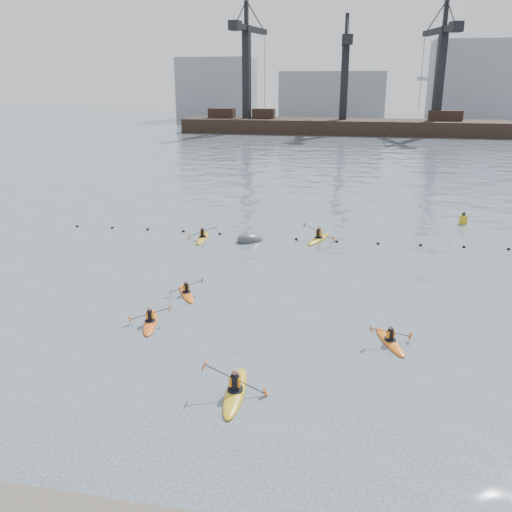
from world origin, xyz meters
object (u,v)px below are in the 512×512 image
(kayaker_0, at_px, (150,322))
(kayaker_4, at_px, (390,341))
(mooring_buoy, at_px, (250,241))
(nav_buoy, at_px, (463,219))
(kayaker_3, at_px, (319,239))
(kayaker_5, at_px, (203,238))
(kayaker_1, at_px, (235,391))
(kayaker_2, at_px, (186,293))

(kayaker_0, xyz_separation_m, kayaker_4, (11.44, 0.23, -0.00))
(kayaker_0, height_order, mooring_buoy, kayaker_0)
(kayaker_4, distance_m, nav_buoy, 24.32)
(kayaker_3, relative_size, kayaker_5, 1.10)
(kayaker_1, bearing_deg, kayaker_2, 113.77)
(kayaker_1, height_order, kayaker_4, kayaker_1)
(mooring_buoy, bearing_deg, kayaker_2, -96.60)
(nav_buoy, bearing_deg, kayaker_0, -127.47)
(kayaker_2, bearing_deg, kayaker_0, -127.27)
(kayaker_2, distance_m, nav_buoy, 26.36)
(kayaker_0, height_order, kayaker_3, kayaker_3)
(kayaker_1, relative_size, nav_buoy, 3.10)
(kayaker_2, relative_size, kayaker_4, 0.92)
(kayaker_3, height_order, kayaker_4, kayaker_3)
(kayaker_0, bearing_deg, kayaker_5, 81.05)
(mooring_buoy, bearing_deg, kayaker_5, -176.47)
(kayaker_5, height_order, mooring_buoy, kayaker_5)
(kayaker_2, bearing_deg, kayaker_5, 72.35)
(nav_buoy, bearing_deg, mooring_buoy, -152.31)
(kayaker_1, relative_size, kayaker_2, 1.33)
(kayaker_1, distance_m, kayaker_5, 21.40)
(kayaker_5, bearing_deg, kayaker_3, 4.95)
(kayaker_3, bearing_deg, kayaker_2, -99.13)
(kayaker_3, distance_m, mooring_buoy, 5.10)
(kayaker_2, xyz_separation_m, kayaker_4, (10.92, -3.75, 0.00))
(kayaker_5, distance_m, mooring_buoy, 3.63)
(nav_buoy, bearing_deg, kayaker_4, -105.91)
(kayaker_0, relative_size, nav_buoy, 2.60)
(kayaker_0, distance_m, kayaker_4, 11.44)
(kayaker_0, bearing_deg, kayaker_2, 66.62)
(mooring_buoy, height_order, nav_buoy, nav_buoy)
(kayaker_0, bearing_deg, kayaker_4, -14.74)
(kayaker_0, xyz_separation_m, kayaker_3, (6.75, 16.32, 0.02))
(kayaker_0, relative_size, kayaker_5, 0.92)
(kayaker_5, bearing_deg, kayaker_1, -74.71)
(kayaker_2, xyz_separation_m, nav_buoy, (17.59, 19.64, 0.27))
(kayaker_2, bearing_deg, nav_buoy, 18.36)
(kayaker_1, distance_m, kayaker_2, 10.51)
(kayaker_4, relative_size, nav_buoy, 2.54)
(kayaker_3, xyz_separation_m, mooring_buoy, (-4.94, -1.25, -0.11))
(kayaker_4, height_order, kayaker_5, kayaker_5)
(kayaker_0, xyz_separation_m, nav_buoy, (18.11, 23.63, 0.27))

